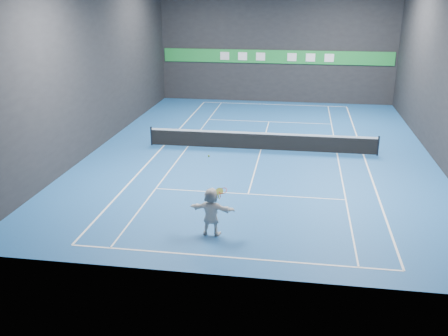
% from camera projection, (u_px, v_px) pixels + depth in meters
% --- Properties ---
extents(ground, '(26.00, 26.00, 0.00)m').
position_uv_depth(ground, '(261.00, 150.00, 27.40)').
color(ground, '#1A4F91').
rests_on(ground, ground).
extents(wall_back, '(18.00, 0.10, 9.00)m').
position_uv_depth(wall_back, '(277.00, 43.00, 38.01)').
color(wall_back, black).
rests_on(wall_back, ground).
extents(wall_front, '(18.00, 0.10, 9.00)m').
position_uv_depth(wall_front, '(225.00, 134.00, 13.79)').
color(wall_front, black).
rests_on(wall_front, ground).
extents(wall_left, '(0.10, 26.00, 9.00)m').
position_uv_depth(wall_left, '(98.00, 64.00, 27.21)').
color(wall_left, black).
rests_on(wall_left, ground).
extents(wall_right, '(0.10, 26.00, 9.00)m').
position_uv_depth(wall_right, '(445.00, 72.00, 24.60)').
color(wall_right, black).
rests_on(wall_right, ground).
extents(baseline_near, '(10.98, 0.08, 0.01)m').
position_uv_depth(baseline_near, '(230.00, 257.00, 16.33)').
color(baseline_near, white).
rests_on(baseline_near, ground).
extents(baseline_far, '(10.98, 0.08, 0.01)m').
position_uv_depth(baseline_far, '(274.00, 104.00, 38.48)').
color(baseline_far, white).
rests_on(baseline_far, ground).
extents(sideline_doubles_left, '(0.08, 23.78, 0.01)m').
position_uv_depth(sideline_doubles_left, '(164.00, 146.00, 28.20)').
color(sideline_doubles_left, white).
rests_on(sideline_doubles_left, ground).
extents(sideline_doubles_right, '(0.08, 23.78, 0.01)m').
position_uv_depth(sideline_doubles_right, '(363.00, 155.00, 26.61)').
color(sideline_doubles_right, white).
rests_on(sideline_doubles_right, ground).
extents(sideline_singles_left, '(0.06, 23.78, 0.01)m').
position_uv_depth(sideline_singles_left, '(188.00, 147.00, 28.00)').
color(sideline_singles_left, white).
rests_on(sideline_singles_left, ground).
extents(sideline_singles_right, '(0.06, 23.78, 0.01)m').
position_uv_depth(sideline_singles_right, '(337.00, 154.00, 26.81)').
color(sideline_singles_right, white).
rests_on(sideline_singles_right, ground).
extents(service_line_near, '(8.23, 0.06, 0.01)m').
position_uv_depth(service_line_near, '(248.00, 194.00, 21.44)').
color(service_line_near, white).
rests_on(service_line_near, ground).
extents(service_line_far, '(8.23, 0.06, 0.01)m').
position_uv_depth(service_line_far, '(269.00, 122.00, 33.36)').
color(service_line_far, white).
rests_on(service_line_far, ground).
extents(center_service_line, '(0.06, 12.80, 0.01)m').
position_uv_depth(center_service_line, '(261.00, 150.00, 27.40)').
color(center_service_line, white).
rests_on(center_service_line, ground).
extents(player, '(1.68, 0.66, 1.77)m').
position_uv_depth(player, '(211.00, 212.00, 17.60)').
color(player, silver).
rests_on(player, ground).
extents(tennis_ball, '(0.07, 0.07, 0.07)m').
position_uv_depth(tennis_ball, '(209.00, 156.00, 17.05)').
color(tennis_ball, '#AFDD24').
rests_on(tennis_ball, player).
extents(tennis_net, '(12.50, 0.10, 1.07)m').
position_uv_depth(tennis_net, '(261.00, 141.00, 27.22)').
color(tennis_net, black).
rests_on(tennis_net, ground).
extents(sponsor_banner, '(17.64, 0.11, 1.00)m').
position_uv_depth(sponsor_banner, '(276.00, 57.00, 38.28)').
color(sponsor_banner, '#1F8F38').
rests_on(sponsor_banner, wall_back).
extents(tennis_racket, '(0.50, 0.34, 0.44)m').
position_uv_depth(tennis_racket, '(222.00, 192.00, 17.34)').
color(tennis_racket, red).
rests_on(tennis_racket, player).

